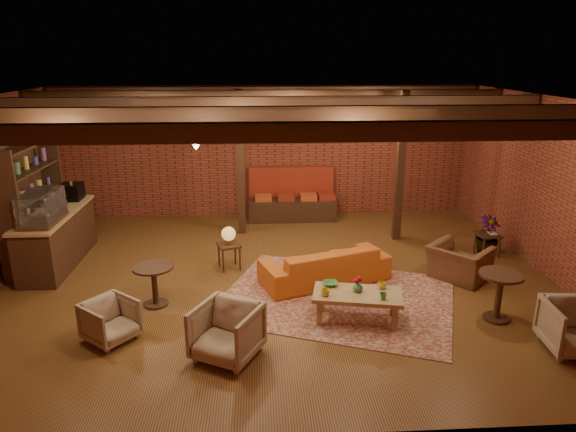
{
  "coord_description": "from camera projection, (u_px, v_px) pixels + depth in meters",
  "views": [
    {
      "loc": [
        -0.23,
        -8.52,
        3.92
      ],
      "look_at": [
        0.3,
        0.2,
        1.14
      ],
      "focal_mm": 32.0,
      "sensor_mm": 36.0,
      "label": 1
    }
  ],
  "objects": [
    {
      "name": "floor",
      "position": [
        272.0,
        280.0,
        9.3
      ],
      "size": [
        10.0,
        10.0,
        0.0
      ],
      "primitive_type": "plane",
      "color": "#402710",
      "rests_on": "ground"
    },
    {
      "name": "ceiling",
      "position": [
        270.0,
        100.0,
        8.33
      ],
      "size": [
        10.0,
        8.0,
        0.02
      ],
      "primitive_type": "cube",
      "color": "black",
      "rests_on": "wall_back"
    },
    {
      "name": "wall_back",
      "position": [
        267.0,
        152.0,
        12.62
      ],
      "size": [
        10.0,
        0.02,
        3.2
      ],
      "primitive_type": "cube",
      "color": "brown",
      "rests_on": "ground"
    },
    {
      "name": "wall_front",
      "position": [
        283.0,
        302.0,
        5.01
      ],
      "size": [
        10.0,
        0.02,
        3.2
      ],
      "primitive_type": "cube",
      "color": "brown",
      "rests_on": "ground"
    },
    {
      "name": "wall_right",
      "position": [
        553.0,
        190.0,
        9.1
      ],
      "size": [
        0.02,
        8.0,
        3.2
      ],
      "primitive_type": "cube",
      "color": "brown",
      "rests_on": "ground"
    },
    {
      "name": "ceiling_beams",
      "position": [
        270.0,
        107.0,
        8.37
      ],
      "size": [
        9.8,
        6.4,
        0.22
      ],
      "primitive_type": null,
      "color": "black",
      "rests_on": "ceiling"
    },
    {
      "name": "ceiling_pipe",
      "position": [
        268.0,
        111.0,
        9.96
      ],
      "size": [
        9.6,
        0.12,
        0.12
      ],
      "primitive_type": "cylinder",
      "rotation": [
        0.0,
        1.57,
        0.0
      ],
      "color": "black",
      "rests_on": "ceiling"
    },
    {
      "name": "post_left",
      "position": [
        241.0,
        164.0,
        11.25
      ],
      "size": [
        0.16,
        0.16,
        3.2
      ],
      "primitive_type": "cube",
      "color": "black",
      "rests_on": "ground"
    },
    {
      "name": "post_right",
      "position": [
        400.0,
        168.0,
        10.88
      ],
      "size": [
        0.16,
        0.16,
        3.2
      ],
      "primitive_type": "cube",
      "color": "black",
      "rests_on": "ground"
    },
    {
      "name": "service_counter",
      "position": [
        55.0,
        225.0,
        9.77
      ],
      "size": [
        0.8,
        2.5,
        1.6
      ],
      "primitive_type": null,
      "color": "black",
      "rests_on": "ground"
    },
    {
      "name": "plant_counter",
      "position": [
        62.0,
        201.0,
        9.84
      ],
      "size": [
        0.35,
        0.39,
        0.3
      ],
      "primitive_type": "imported",
      "color": "#337F33",
      "rests_on": "service_counter"
    },
    {
      "name": "shelving_hutch",
      "position": [
        33.0,
        203.0,
        9.72
      ],
      "size": [
        0.52,
        2.0,
        2.4
      ],
      "primitive_type": null,
      "color": "black",
      "rests_on": "ground"
    },
    {
      "name": "banquette",
      "position": [
        292.0,
        200.0,
        12.56
      ],
      "size": [
        2.1,
        0.7,
        1.0
      ],
      "primitive_type": null,
      "color": "maroon",
      "rests_on": "ground"
    },
    {
      "name": "service_sign",
      "position": [
        294.0,
        126.0,
        11.57
      ],
      "size": [
        0.86,
        0.06,
        0.3
      ],
      "primitive_type": "cube",
      "color": "orange",
      "rests_on": "ceiling"
    },
    {
      "name": "ceiling_spotlights",
      "position": [
        271.0,
        121.0,
        8.43
      ],
      "size": [
        6.4,
        4.4,
        0.28
      ],
      "primitive_type": null,
      "color": "black",
      "rests_on": "ceiling"
    },
    {
      "name": "rug",
      "position": [
        337.0,
        298.0,
        8.6
      ],
      "size": [
        4.49,
        3.98,
        0.01
      ],
      "primitive_type": "cube",
      "rotation": [
        0.0,
        0.0,
        -0.36
      ],
      "color": "maroon",
      "rests_on": "floor"
    },
    {
      "name": "sofa",
      "position": [
        325.0,
        264.0,
        9.13
      ],
      "size": [
        2.43,
        1.59,
        0.66
      ],
      "primitive_type": "imported",
      "rotation": [
        0.0,
        0.0,
        3.48
      ],
      "color": "#BA5619",
      "rests_on": "floor"
    },
    {
      "name": "coffee_table",
      "position": [
        357.0,
        296.0,
        7.78
      ],
      "size": [
        1.44,
        0.91,
        0.71
      ],
      "rotation": [
        0.0,
        0.0,
        -0.2
      ],
      "color": "#9C7948",
      "rests_on": "floor"
    },
    {
      "name": "side_table_lamp",
      "position": [
        229.0,
        237.0,
        9.59
      ],
      "size": [
        0.5,
        0.5,
        0.84
      ],
      "rotation": [
        0.0,
        0.0,
        0.31
      ],
      "color": "black",
      "rests_on": "floor"
    },
    {
      "name": "round_table_left",
      "position": [
        154.0,
        279.0,
        8.23
      ],
      "size": [
        0.65,
        0.65,
        0.68
      ],
      "color": "black",
      "rests_on": "floor"
    },
    {
      "name": "armchair_a",
      "position": [
        110.0,
        319.0,
        7.26
      ],
      "size": [
        0.88,
        0.88,
        0.66
      ],
      "primitive_type": "imported",
      "rotation": [
        0.0,
        0.0,
        0.87
      ],
      "color": "beige",
      "rests_on": "floor"
    },
    {
      "name": "armchair_b",
      "position": [
        227.0,
        329.0,
        6.82
      ],
      "size": [
        1.05,
        1.03,
        0.82
      ],
      "primitive_type": "imported",
      "rotation": [
        0.0,
        0.0,
        -0.48
      ],
      "color": "beige",
      "rests_on": "floor"
    },
    {
      "name": "armchair_right",
      "position": [
        460.0,
        257.0,
        9.22
      ],
      "size": [
        1.13,
        1.15,
        0.85
      ],
      "primitive_type": "imported",
      "rotation": [
        0.0,
        0.0,
        2.32
      ],
      "color": "brown",
      "rests_on": "floor"
    },
    {
      "name": "side_table_book",
      "position": [
        488.0,
        235.0,
        10.28
      ],
      "size": [
        0.46,
        0.46,
        0.49
      ],
      "rotation": [
        0.0,
        0.0,
        0.09
      ],
      "color": "black",
      "rests_on": "floor"
    },
    {
      "name": "round_table_right",
      "position": [
        500.0,
        289.0,
        7.76
      ],
      "size": [
        0.65,
        0.65,
        0.77
      ],
      "color": "black",
      "rests_on": "floor"
    },
    {
      "name": "armchair_far",
      "position": [
        576.0,
        325.0,
        6.97
      ],
      "size": [
        0.81,
        0.77,
        0.78
      ],
      "primitive_type": "imported",
      "rotation": [
        0.0,
        0.0,
        -0.08
      ],
      "color": "beige",
      "rests_on": "floor"
    },
    {
      "name": "plant_tall",
      "position": [
        492.0,
        198.0,
        10.14
      ],
      "size": [
        1.59,
        1.59,
        2.39
      ],
      "primitive_type": "imported",
      "rotation": [
        0.0,
        0.0,
        0.21
      ],
      "color": "#4C7F4C",
      "rests_on": "floor"
    }
  ]
}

